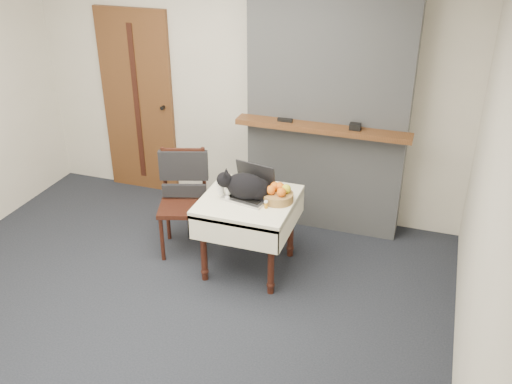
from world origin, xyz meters
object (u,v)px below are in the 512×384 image
Objects in this scene: door at (138,103)px; side_table at (248,210)px; cream_jar at (221,190)px; laptop at (251,189)px; cat at (247,187)px; chair at (184,186)px; pill_bottle at (266,204)px; fruit_basket at (278,194)px.

side_table is at bearing -34.55° from door.
laptop is at bearing 8.81° from cream_jar.
chair is (-0.69, 0.19, -0.20)m from cat.
door is 2.07× the size of chair.
fruit_basket reaches higher than pill_bottle.
pill_bottle is 0.94m from chair.
laptop is (0.00, 0.05, 0.18)m from side_table.
cat is (-0.01, -0.01, 0.23)m from side_table.
door reaches higher than chair.
cream_jar is 0.07× the size of chair.
door is 2.26m from pill_bottle.
fruit_basket is 0.27× the size of chair.
cat is at bearing -5.23° from cream_jar.
laptop is at bearing 177.33° from fruit_basket.
laptop reaches higher than cream_jar.
cat is 7.81× the size of cream_jar.
door reaches higher than cat.
cream_jar is at bearing 178.14° from side_table.
laptop reaches higher than cat.
pill_bottle is 0.07× the size of chair.
chair is (0.97, -0.97, -0.38)m from door.
fruit_basket is at bearing -26.69° from chair.
fruit_basket is (0.25, -0.01, -0.01)m from laptop.
side_table is (1.66, -1.15, -0.41)m from door.
chair is at bearing 165.52° from side_table.
cat is at bearing -168.71° from fruit_basket.
door reaches higher than laptop.
cat is 0.24m from pill_bottle.
door is 2.56× the size of side_table.
pill_bottle is at bearing -36.58° from chair.
pill_bottle is (0.19, -0.17, -0.03)m from laptop.
laptop is 0.77× the size of cat.
pill_bottle reaches higher than side_table.
cream_jar reaches higher than pill_bottle.
side_table is at bearing -1.86° from cream_jar.
chair is (-0.95, 0.14, -0.14)m from fruit_basket.
door reaches higher than pill_bottle.
fruit_basket is at bearing -30.08° from door.
door is 3.60× the size of cat.
door is 2.03m from cat.
cream_jar is at bearing -176.77° from fruit_basket.
laptop is 0.26m from cream_jar.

